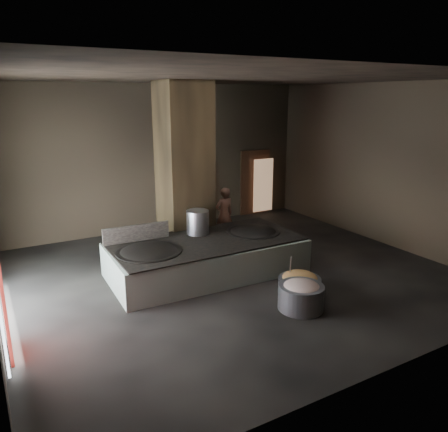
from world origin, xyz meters
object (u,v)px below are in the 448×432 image
hearth_platform (207,258)px  meat_basin (301,297)px  wok_left (149,255)px  cook (224,214)px  veg_basin (299,285)px  wok_right (253,234)px  stock_pot (198,222)px

hearth_platform → meat_basin: bearing=-71.0°
wok_left → cook: (3.04, 1.99, 0.05)m
wok_left → veg_basin: wok_left is taller
wok_left → wok_right: wok_left is taller
wok_left → meat_basin: size_ratio=1.57×
stock_pot → cook: bearing=42.2°
wok_left → cook: cook is taller
hearth_platform → wok_right: (1.35, 0.05, 0.36)m
meat_basin → cook: bearing=80.0°
hearth_platform → veg_basin: size_ratio=4.94×
stock_pot → cook: 2.10m
wok_left → meat_basin: bearing=-48.1°
wok_right → veg_basin: size_ratio=1.45×
wok_left → wok_right: (2.80, 0.10, 0.00)m
hearth_platform → meat_basin: (0.80, -2.55, -0.14)m
wok_right → cook: bearing=82.9°
cook → veg_basin: bearing=82.0°
veg_basin → stock_pot: bearing=115.4°
stock_pot → meat_basin: stock_pot is taller
hearth_platform → meat_basin: size_ratio=4.98×
hearth_platform → cook: 2.54m
stock_pot → hearth_platform: bearing=-95.2°
wok_left → veg_basin: 3.35m
wok_right → stock_pot: stock_pot is taller
wok_left → meat_basin: 3.40m
veg_basin → meat_basin: meat_basin is taller
stock_pot → veg_basin: (1.19, -2.51, -0.96)m
wok_right → stock_pot: size_ratio=2.25×
hearth_platform → veg_basin: 2.33m
wok_right → veg_basin: 2.10m
wok_left → stock_pot: 1.66m
wok_left → stock_pot: (1.50, 0.60, 0.38)m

